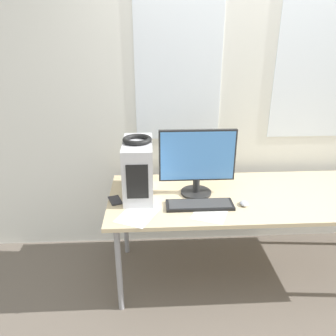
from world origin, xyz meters
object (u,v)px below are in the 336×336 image
Objects in this scene: pc_tower at (138,169)px; monitor_main at (197,161)px; cell_phone at (115,200)px; keyboard at (200,205)px; mouse at (244,204)px; headphones at (137,140)px.

monitor_main reaches higher than pc_tower.
keyboard is at bearing -30.01° from cell_phone.
monitor_main reaches higher than keyboard.
monitor_main is at bearing 89.74° from keyboard.
mouse is at bearing -0.33° from keyboard.
monitor_main is (0.42, -0.01, -0.16)m from headphones.
headphones is 0.44× the size of keyboard.
keyboard is 0.60m from cell_phone.
headphones is 0.45m from monitor_main.
monitor_main is 1.19× the size of keyboard.
mouse is (0.31, -0.20, -0.25)m from monitor_main.
mouse is at bearing -16.23° from headphones.
pc_tower is 0.78m from mouse.
monitor_main is 0.32m from keyboard.
pc_tower is at bearing -90.00° from headphones.
pc_tower reaches higher than keyboard.
mouse is (0.73, -0.21, -0.19)m from pc_tower.
headphones is 0.86m from mouse.
mouse is (0.73, -0.21, -0.41)m from headphones.
cell_phone is (-0.17, -0.10, -0.20)m from pc_tower.
keyboard is 5.77× the size of mouse.
pc_tower is 0.22m from headphones.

